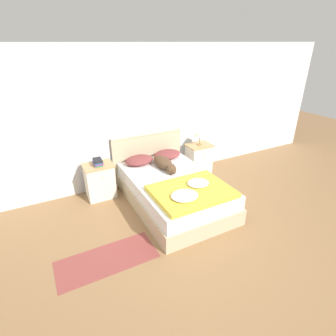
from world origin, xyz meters
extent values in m
plane|color=#997047|center=(0.00, 0.00, 0.00)|extent=(16.00, 16.00, 0.00)
cube|color=silver|center=(0.00, 2.13, 1.27)|extent=(9.00, 0.06, 2.55)
cube|color=#C6B28E|center=(0.08, 1.00, 0.13)|extent=(1.37, 2.08, 0.27)
cube|color=white|center=(0.08, 1.00, 0.38)|extent=(1.31, 2.02, 0.23)
cube|color=#C6B28E|center=(0.08, 2.06, 0.47)|extent=(1.45, 0.04, 0.95)
cylinder|color=#C6B28E|center=(0.08, 2.06, 0.95)|extent=(1.45, 0.06, 0.06)
cube|color=silver|center=(-0.97, 1.81, 0.30)|extent=(0.48, 0.36, 0.61)
cube|color=tan|center=(-0.97, 1.81, 0.62)|extent=(0.51, 0.39, 0.03)
sphere|color=tan|center=(-0.97, 1.62, 0.47)|extent=(0.02, 0.02, 0.02)
cube|color=silver|center=(1.14, 1.81, 0.30)|extent=(0.48, 0.36, 0.61)
cube|color=tan|center=(1.14, 1.81, 0.62)|extent=(0.51, 0.39, 0.03)
sphere|color=tan|center=(1.14, 1.62, 0.47)|extent=(0.02, 0.02, 0.02)
ellipsoid|color=brown|center=(-0.21, 1.79, 0.57)|extent=(0.53, 0.38, 0.15)
ellipsoid|color=brown|center=(0.37, 1.79, 0.57)|extent=(0.53, 0.38, 0.15)
cube|color=yellow|center=(0.08, 0.45, 0.53)|extent=(1.16, 0.88, 0.07)
ellipsoid|color=silver|center=(-0.12, 0.32, 0.59)|extent=(0.41, 0.35, 0.06)
ellipsoid|color=silver|center=(0.26, 0.54, 0.59)|extent=(0.35, 0.31, 0.06)
ellipsoid|color=brown|center=(0.12, 1.48, 0.59)|extent=(0.27, 0.55, 0.18)
sphere|color=brown|center=(0.12, 1.16, 0.58)|extent=(0.18, 0.18, 0.18)
ellipsoid|color=brown|center=(0.12, 1.09, 0.57)|extent=(0.08, 0.10, 0.07)
cone|color=brown|center=(0.08, 1.17, 0.65)|extent=(0.06, 0.06, 0.06)
cone|color=brown|center=(0.17, 1.17, 0.65)|extent=(0.06, 0.06, 0.06)
ellipsoid|color=brown|center=(0.16, 1.71, 0.54)|extent=(0.16, 0.25, 0.06)
cube|color=#337547|center=(-0.96, 1.81, 0.65)|extent=(0.15, 0.23, 0.02)
cube|color=#703D7F|center=(-0.97, 1.80, 0.67)|extent=(0.15, 0.21, 0.03)
cube|color=#285689|center=(-0.98, 1.80, 0.70)|extent=(0.14, 0.21, 0.03)
cube|color=#232328|center=(-0.97, 1.80, 0.73)|extent=(0.14, 0.22, 0.03)
cylinder|color=#9E7A4C|center=(1.14, 1.80, 0.65)|extent=(0.11, 0.11, 0.02)
cylinder|color=#9E7A4C|center=(1.14, 1.80, 0.74)|extent=(0.02, 0.02, 0.16)
cone|color=beige|center=(1.14, 1.80, 0.88)|extent=(0.23, 0.23, 0.12)
cube|color=#93423D|center=(-1.32, 0.25, 0.00)|extent=(1.28, 0.56, 0.00)
camera|label=1|loc=(-1.80, -2.38, 2.55)|focal=28.00mm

